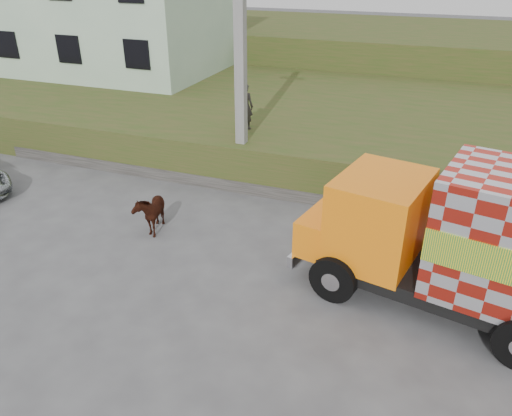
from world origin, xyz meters
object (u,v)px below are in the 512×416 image
at_px(utility_pole, 241,60).
at_px(pedestrian, 245,106).
at_px(cargo_truck, 501,250).
at_px(cow, 151,211).

bearing_deg(utility_pole, pedestrian, 106.95).
bearing_deg(utility_pole, cargo_truck, -31.37).
height_order(cargo_truck, cow, cargo_truck).
xyz_separation_m(cargo_truck, pedestrian, (-7.77, 5.84, 0.57)).
bearing_deg(cow, utility_pole, 55.21).
xyz_separation_m(utility_pole, cargo_truck, (7.36, -4.48, -2.37)).
distance_m(utility_pole, cargo_truck, 8.93).
xyz_separation_m(utility_pole, pedestrian, (-0.41, 1.36, -1.79)).
distance_m(utility_pole, cow, 5.20).
xyz_separation_m(cow, pedestrian, (0.84, 5.00, 1.70)).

